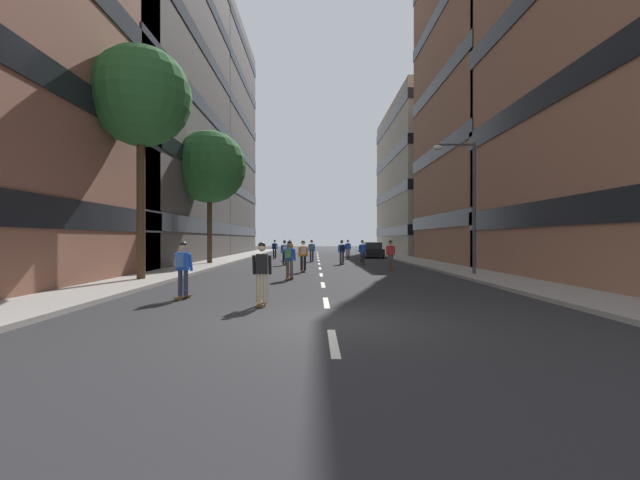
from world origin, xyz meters
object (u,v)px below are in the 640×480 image
skater_0 (348,248)px  skater_3 (275,248)px  skater_9 (289,258)px  skater_1 (362,251)px  skater_5 (342,250)px  street_tree_near (210,167)px  skater_7 (183,266)px  streetlamp_right (467,193)px  skater_11 (312,249)px  parked_car_near (372,251)px  skater_6 (285,251)px  skater_10 (262,270)px  skater_2 (290,249)px  skater_4 (303,254)px  skater_8 (390,253)px  street_tree_mid (141,97)px

skater_0 → skater_3: (-6.82, 0.97, 0.03)m
skater_9 → skater_1: bearing=69.6°
skater_5 → skater_9: size_ratio=1.00×
skater_5 → street_tree_near: bearing=-177.8°
street_tree_near → skater_7: (3.44, -18.12, -5.97)m
streetlamp_right → skater_9: bearing=-167.8°
skater_5 → skater_11: 4.20m
parked_car_near → skater_1: bearing=-101.1°
skater_5 → skater_6: bearing=-166.4°
parked_car_near → skater_10: bearing=-102.9°
skater_2 → skater_10: (0.63, -25.64, -0.03)m
skater_4 → skater_9: bearing=-96.1°
skater_0 → skater_3: 6.89m
skater_10 → skater_11: bearing=87.0°
skater_4 → skater_11: (0.40, 11.03, 0.00)m
street_tree_near → skater_4: bearing=-45.9°
skater_0 → skater_10: same height
streetlamp_right → skater_8: size_ratio=3.65×
streetlamp_right → skater_4: 9.21m
skater_4 → skater_11: 11.04m
street_tree_near → skater_7: size_ratio=5.32×
streetlamp_right → skater_3: size_ratio=3.65×
street_tree_mid → skater_5: bearing=53.7°
streetlamp_right → skater_9: (-8.70, -1.88, -3.12)m
street_tree_mid → skater_5: size_ratio=5.64×
street_tree_mid → skater_1: 18.60m
street_tree_mid → skater_10: 11.56m
skater_4 → skater_10: size_ratio=1.00×
skater_3 → skater_9: 21.88m
skater_1 → skater_10: size_ratio=1.00×
street_tree_mid → skater_4: (6.88, 5.47, -6.96)m
skater_3 → skater_6: same height
skater_2 → skater_3: bearing=113.6°
skater_2 → skater_7: (-1.97, -24.25, 0.00)m
skater_0 → skater_10: bearing=-99.0°
streetlamp_right → skater_2: bearing=121.1°
skater_2 → skater_6: bearing=-90.0°
skater_4 → skater_9: (-0.50, -4.69, 0.00)m
parked_car_near → streetlamp_right: 21.93m
skater_2 → skater_4: 13.31m
parked_car_near → skater_2: bearing=-144.5°
street_tree_mid → skater_7: 9.55m
parked_car_near → skater_1: size_ratio=2.47×
street_tree_mid → skater_2: bearing=73.9°
skater_9 → skater_11: size_ratio=1.00×
skater_1 → skater_7: (-7.57, -18.81, 0.03)m
street_tree_near → skater_10: 21.29m
skater_0 → skater_1: 8.29m
skater_1 → skater_7: 20.28m
street_tree_near → skater_0: size_ratio=5.32×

